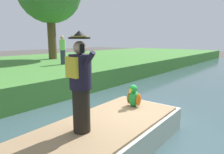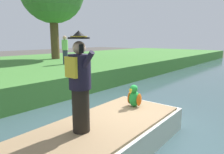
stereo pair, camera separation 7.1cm
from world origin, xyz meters
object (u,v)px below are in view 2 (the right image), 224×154
at_px(person_pirate, 80,83).
at_px(parrot_plush, 134,97).
at_px(boat, 102,138).
at_px(person_bystander, 65,50).

height_order(person_pirate, parrot_plush, person_pirate).
bearing_deg(boat, parrot_plush, 95.57).
height_order(person_pirate, person_bystander, person_bystander).
relative_size(person_pirate, parrot_plush, 3.25).
bearing_deg(parrot_plush, person_pirate, -87.71).
height_order(boat, parrot_plush, parrot_plush).
xyz_separation_m(boat, person_bystander, (-6.85, 4.14, 1.40)).
height_order(boat, person_bystander, person_bystander).
distance_m(parrot_plush, person_bystander, 7.33).
relative_size(parrot_plush, person_bystander, 0.36).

